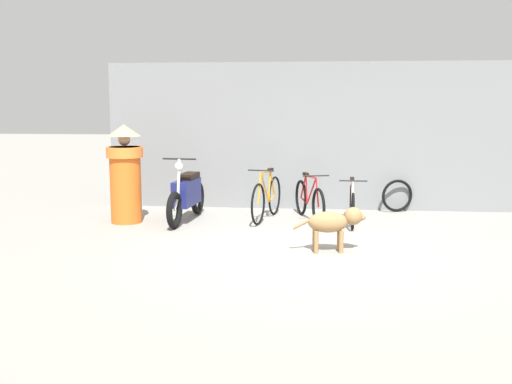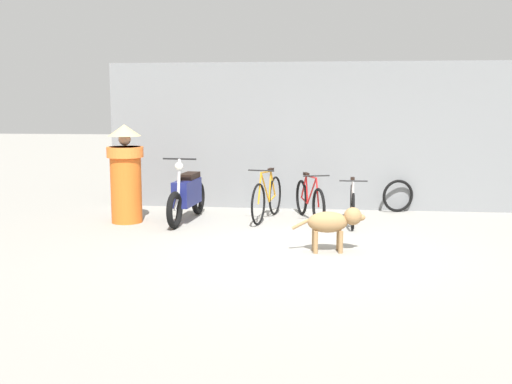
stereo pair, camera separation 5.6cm
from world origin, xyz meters
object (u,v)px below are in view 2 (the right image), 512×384
bicycle_1 (310,201)px  person_in_robes (126,173)px  bicycle_2 (352,204)px  stray_dog (334,222)px  spare_tire_left (398,196)px  bicycle_0 (267,198)px  motorcycle (187,195)px

bicycle_1 → person_in_robes: person_in_robes is taller
bicycle_2 → person_in_robes: (-3.89, -0.33, 0.53)m
bicycle_1 → stray_dog: bearing=-7.9°
spare_tire_left → bicycle_1: bearing=-148.8°
bicycle_0 → stray_dog: size_ratio=1.64×
bicycle_2 → bicycle_0: bearing=-95.0°
motorcycle → bicycle_1: bearing=102.9°
bicycle_1 → person_in_robes: bearing=-98.1°
bicycle_0 → motorcycle: (-1.38, -0.27, 0.08)m
bicycle_2 → stray_dog: bearing=-8.4°
bicycle_0 → stray_dog: bicycle_0 is taller
bicycle_0 → stray_dog: bearing=38.9°
motorcycle → spare_tire_left: motorcycle is taller
bicycle_2 → spare_tire_left: (0.92, 1.19, -0.02)m
stray_dog → person_in_robes: 3.95m
person_in_robes → stray_dog: bearing=-174.2°
motorcycle → stray_dog: size_ratio=1.90×
bicycle_0 → person_in_robes: (-2.40, -0.50, 0.48)m
bicycle_0 → spare_tire_left: (2.40, 1.01, -0.07)m
bicycle_2 → spare_tire_left: 1.50m
spare_tire_left → bicycle_0: bearing=-157.1°
bicycle_0 → bicycle_2: (1.49, -0.17, -0.05)m
bicycle_1 → motorcycle: motorcycle is taller
bicycle_1 → spare_tire_left: bearing=103.7°
stray_dog → person_in_robes: bearing=146.0°
motorcycle → stray_dog: (2.51, -1.94, -0.04)m
person_in_robes → motorcycle: bearing=-135.7°
motorcycle → spare_tire_left: (3.79, 1.29, -0.15)m
stray_dog → spare_tire_left: (1.28, 3.23, -0.11)m
bicycle_0 → person_in_robes: size_ratio=1.00×
bicycle_2 → person_in_robes: 3.94m
bicycle_2 → person_in_robes: size_ratio=0.97×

